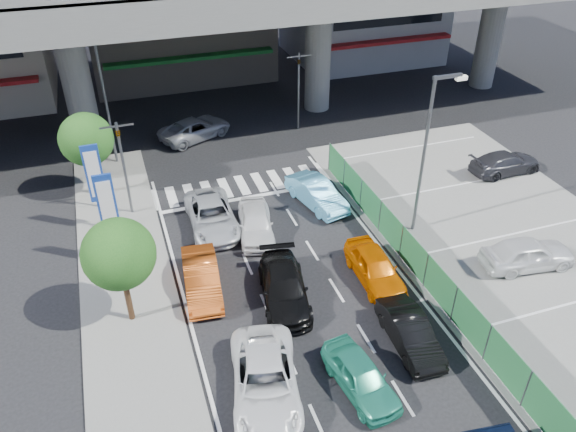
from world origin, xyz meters
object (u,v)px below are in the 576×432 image
object	(u,v)px
sedan_white_mid_left	(265,380)
traffic_cone	(402,235)
traffic_light_left	(120,146)
hatch_black_mid_right	(410,333)
crossing_wagon_silver	(195,129)
taxi_orange_left	(202,278)
taxi_orange_right	(375,267)
signboard_near	(108,208)
parked_sedan_white	(528,253)
traffic_light_right	(299,73)
street_lamp_left	(106,87)
signboard_far	(95,176)
taxi_teal_mid	(361,376)
street_lamp_right	(429,144)
tree_near	(119,254)
parked_sedan_dgrey	(505,163)
sedan_black_mid	(284,288)
kei_truck_front_right	(317,193)
tree_far	(86,140)
sedan_white_front_mid	(256,222)
wagon_silver_front_left	(212,216)

from	to	relation	value
sedan_white_mid_left	traffic_cone	world-z (taller)	sedan_white_mid_left
traffic_light_left	hatch_black_mid_right	bearing A→B (deg)	-54.18
sedan_white_mid_left	crossing_wagon_silver	distance (m)	21.17
taxi_orange_left	taxi_orange_right	size ratio (longest dim) A/B	1.03
signboard_near	parked_sedan_white	world-z (taller)	signboard_near
traffic_light_right	street_lamp_left	world-z (taller)	street_lamp_left
sedan_white_mid_left	signboard_near	bearing A→B (deg)	127.22
signboard_far	sedan_white_mid_left	xyz separation A→B (m)	(4.70, -12.24, -2.37)
taxi_teal_mid	taxi_orange_left	bearing A→B (deg)	113.91
street_lamp_right	signboard_near	world-z (taller)	street_lamp_right
tree_near	parked_sedan_dgrey	distance (m)	22.73
street_lamp_right	sedan_white_mid_left	size ratio (longest dim) A/B	1.61
traffic_light_left	sedan_black_mid	bearing A→B (deg)	-58.29
signboard_near	sedan_black_mid	size ratio (longest dim) A/B	1.02
traffic_light_right	taxi_orange_left	world-z (taller)	traffic_light_right
kei_truck_front_right	parked_sedan_white	bearing A→B (deg)	-62.10
signboard_near	sedan_black_mid	distance (m)	8.40
tree_near	parked_sedan_dgrey	bearing A→B (deg)	13.91
sedan_white_mid_left	taxi_orange_left	bearing A→B (deg)	111.66
kei_truck_front_right	taxi_orange_left	bearing A→B (deg)	-159.47
kei_truck_front_right	parked_sedan_dgrey	world-z (taller)	kei_truck_front_right
tree_far	parked_sedan_dgrey	xyz separation A→B (m)	(22.71, -5.07, -2.70)
taxi_orange_left	street_lamp_left	bearing A→B (deg)	106.15
tree_near	taxi_teal_mid	bearing A→B (deg)	-39.75
sedan_white_front_mid	traffic_cone	size ratio (longest dim) A/B	5.67
wagon_silver_front_left	parked_sedan_dgrey	world-z (taller)	wagon_silver_front_left
wagon_silver_front_left	parked_sedan_white	distance (m)	15.01
tree_near	taxi_teal_mid	distance (m)	9.94
wagon_silver_front_left	taxi_orange_right	bearing A→B (deg)	-45.33
street_lamp_left	taxi_orange_left	size ratio (longest dim) A/B	1.91
tree_near	taxi_orange_right	world-z (taller)	tree_near
traffic_cone	tree_near	bearing A→B (deg)	-174.39
wagon_silver_front_left	traffic_cone	world-z (taller)	wagon_silver_front_left
street_lamp_right	tree_far	size ratio (longest dim) A/B	1.67
signboard_near	signboard_far	xyz separation A→B (m)	(-0.40, 3.00, 0.00)
sedan_black_mid	traffic_cone	bearing A→B (deg)	27.33
signboard_far	traffic_cone	distance (m)	14.98
signboard_near	crossing_wagon_silver	xyz separation A→B (m)	(5.88, 11.87, -2.39)
wagon_silver_front_left	parked_sedan_white	xyz separation A→B (m)	(12.86, -7.75, 0.11)
signboard_near	taxi_teal_mid	world-z (taller)	signboard_near
tree_near	street_lamp_left	bearing A→B (deg)	87.24
street_lamp_left	wagon_silver_front_left	bearing A→B (deg)	-65.61
traffic_light_right	tree_far	xyz separation A→B (m)	(-13.30, -4.50, -0.55)
sedan_white_mid_left	kei_truck_front_right	xyz separation A→B (m)	(6.17, 11.01, 0.00)
signboard_near	traffic_cone	xyz separation A→B (m)	(13.19, -2.72, -2.65)
hatch_black_mid_right	crossing_wagon_silver	size ratio (longest dim) A/B	0.79
signboard_near	sedan_black_mid	bearing A→B (deg)	-36.75
traffic_light_left	sedan_black_mid	xyz separation A→B (m)	(5.45, -8.83, -3.27)
signboard_near	taxi_orange_right	bearing A→B (deg)	-24.36
traffic_light_right	taxi_orange_left	size ratio (longest dim) A/B	1.24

